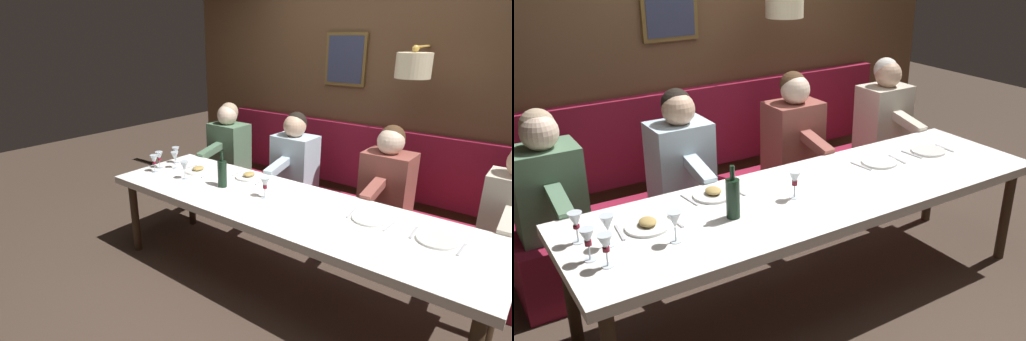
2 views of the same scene
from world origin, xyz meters
The scene contains 18 objects.
ground_plane centered at (0.00, 0.00, 0.00)m, with size 12.00×12.00×0.00m, color #423328.
dining_table centered at (0.00, 0.00, 0.68)m, with size 0.90×3.02×0.74m.
banquette_bench centered at (0.89, 0.00, 0.23)m, with size 0.52×3.22×0.45m, color maroon.
back_wall_panel centered at (1.46, 0.00, 1.36)m, with size 0.59×4.42×2.90m.
diner_near centered at (0.88, -0.45, 0.82)m, with size 0.60×0.40×0.79m.
diner_middle centered at (0.88, 0.48, 0.82)m, with size 0.60×0.40×0.79m.
diner_far centered at (0.88, 1.35, 0.82)m, with size 0.60×0.40×0.79m.
place_setting_0 centered at (0.27, 0.55, 0.75)m, with size 0.24×0.33×0.05m.
place_setting_1 centered at (0.11, 1.02, 0.75)m, with size 0.24×0.32×0.05m.
place_setting_2 centered at (0.13, -0.62, 0.75)m, with size 0.24×0.32×0.01m.
place_setting_3 centered at (0.10, -1.07, 0.75)m, with size 0.24×0.31×0.01m.
wine_glass_0 centered at (-0.15, 1.32, 0.86)m, with size 0.07×0.07×0.16m.
wine_glass_1 centered at (-0.01, 0.17, 0.86)m, with size 0.07×0.07×0.16m.
wine_glass_2 centered at (0.15, 1.37, 0.86)m, with size 0.07×0.07×0.16m.
wine_glass_3 centered at (-0.11, 0.96, 0.86)m, with size 0.07×0.07×0.16m.
wine_glass_4 centered at (0.03, 1.25, 0.86)m, with size 0.07×0.07×0.16m.
wine_glass_5 centered at (-0.05, 1.37, 0.86)m, with size 0.07×0.07×0.16m.
wine_bottle centered at (-0.03, 0.59, 0.86)m, with size 0.08×0.08×0.30m.
Camera 1 is at (-2.28, -1.55, 1.94)m, focal length 28.04 mm.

